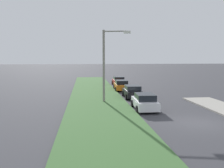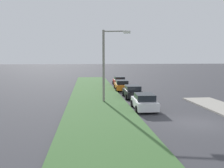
{
  "view_description": "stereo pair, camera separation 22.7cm",
  "coord_description": "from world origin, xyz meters",
  "views": [
    {
      "loc": [
        -16.32,
        8.17,
        4.75
      ],
      "look_at": [
        11.21,
        5.06,
        1.67
      ],
      "focal_mm": 39.17,
      "sensor_mm": 36.0,
      "label": 1
    },
    {
      "loc": [
        -16.34,
        7.94,
        4.75
      ],
      "look_at": [
        11.21,
        5.06,
        1.67
      ],
      "focal_mm": 39.17,
      "sensor_mm": 36.0,
      "label": 2
    }
  ],
  "objects": [
    {
      "name": "ground",
      "position": [
        0.0,
        0.0,
        0.0
      ],
      "size": [
        300.0,
        300.0,
        0.0
      ],
      "primitive_type": "plane",
      "color": "#38383D"
    },
    {
      "name": "grass_median",
      "position": [
        10.0,
        6.86,
        0.06
      ],
      "size": [
        60.0,
        6.0,
        0.12
      ],
      "primitive_type": "cube",
      "color": "#3D6633",
      "rests_on": "ground"
    },
    {
      "name": "parked_car_white",
      "position": [
        4.94,
        2.79,
        0.72
      ],
      "size": [
        4.37,
        2.15,
        1.47
      ],
      "rotation": [
        0.0,
        0.0,
        -0.04
      ],
      "color": "silver",
      "rests_on": "ground"
    },
    {
      "name": "parked_car_black",
      "position": [
        11.41,
        2.64,
        0.72
      ],
      "size": [
        4.32,
        2.06,
        1.47
      ],
      "rotation": [
        0.0,
        0.0,
        -0.01
      ],
      "color": "black",
      "rests_on": "ground"
    },
    {
      "name": "parked_car_orange",
      "position": [
        17.92,
        2.96,
        0.72
      ],
      "size": [
        4.35,
        2.11,
        1.47
      ],
      "rotation": [
        0.0,
        0.0,
        -0.03
      ],
      "color": "orange",
      "rests_on": "ground"
    },
    {
      "name": "parked_car_red",
      "position": [
        24.2,
        2.48,
        0.72
      ],
      "size": [
        4.31,
        2.04,
        1.47
      ],
      "rotation": [
        0.0,
        0.0,
        -0.01
      ],
      "color": "red",
      "rests_on": "ground"
    },
    {
      "name": "streetlight",
      "position": [
        8.89,
        5.82,
        4.39
      ],
      "size": [
        0.89,
        2.84,
        7.5
      ],
      "color": "gray",
      "rests_on": "ground"
    }
  ]
}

